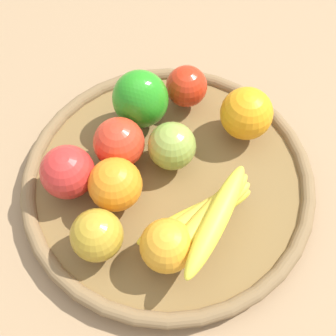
{
  "coord_description": "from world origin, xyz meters",
  "views": [
    {
      "loc": [
        0.35,
        0.07,
        0.64
      ],
      "look_at": [
        0.0,
        0.0,
        0.06
      ],
      "focal_mm": 49.19,
      "sensor_mm": 36.0,
      "label": 1
    }
  ],
  "objects_px": {
    "orange_2": "(167,246)",
    "orange_1": "(115,185)",
    "apple_4": "(119,143)",
    "banana_bunch": "(204,218)",
    "orange_0": "(246,114)",
    "apple_3": "(172,146)",
    "apple_0": "(185,86)",
    "apple_1": "(97,235)",
    "apple_2": "(68,172)",
    "bell_pepper": "(140,99)"
  },
  "relations": [
    {
      "from": "apple_1",
      "to": "apple_0",
      "type": "relative_size",
      "value": 1.06
    },
    {
      "from": "apple_2",
      "to": "apple_4",
      "type": "relative_size",
      "value": 1.02
    },
    {
      "from": "apple_3",
      "to": "apple_4",
      "type": "distance_m",
      "value": 0.08
    },
    {
      "from": "apple_1",
      "to": "apple_2",
      "type": "bearing_deg",
      "value": -141.21
    },
    {
      "from": "apple_3",
      "to": "apple_4",
      "type": "relative_size",
      "value": 0.94
    },
    {
      "from": "apple_1",
      "to": "apple_3",
      "type": "bearing_deg",
      "value": 156.26
    },
    {
      "from": "apple_0",
      "to": "apple_4",
      "type": "height_order",
      "value": "apple_4"
    },
    {
      "from": "banana_bunch",
      "to": "apple_4",
      "type": "height_order",
      "value": "apple_4"
    },
    {
      "from": "apple_1",
      "to": "orange_0",
      "type": "distance_m",
      "value": 0.29
    },
    {
      "from": "banana_bunch",
      "to": "bell_pepper",
      "type": "height_order",
      "value": "bell_pepper"
    },
    {
      "from": "bell_pepper",
      "to": "apple_4",
      "type": "bearing_deg",
      "value": -109.64
    },
    {
      "from": "apple_3",
      "to": "orange_1",
      "type": "xyz_separation_m",
      "value": [
        0.08,
        -0.07,
        0.0
      ]
    },
    {
      "from": "banana_bunch",
      "to": "orange_1",
      "type": "height_order",
      "value": "orange_1"
    },
    {
      "from": "apple_3",
      "to": "banana_bunch",
      "type": "xyz_separation_m",
      "value": [
        0.11,
        0.07,
        0.0
      ]
    },
    {
      "from": "orange_0",
      "to": "apple_4",
      "type": "distance_m",
      "value": 0.2
    },
    {
      "from": "apple_1",
      "to": "orange_0",
      "type": "height_order",
      "value": "orange_0"
    },
    {
      "from": "apple_1",
      "to": "orange_2",
      "type": "distance_m",
      "value": 0.09
    },
    {
      "from": "apple_2",
      "to": "banana_bunch",
      "type": "relative_size",
      "value": 0.43
    },
    {
      "from": "apple_2",
      "to": "apple_1",
      "type": "height_order",
      "value": "apple_2"
    },
    {
      "from": "banana_bunch",
      "to": "orange_1",
      "type": "bearing_deg",
      "value": -100.7
    },
    {
      "from": "apple_4",
      "to": "orange_2",
      "type": "distance_m",
      "value": 0.18
    },
    {
      "from": "apple_1",
      "to": "apple_0",
      "type": "distance_m",
      "value": 0.29
    },
    {
      "from": "apple_0",
      "to": "orange_1",
      "type": "bearing_deg",
      "value": -17.23
    },
    {
      "from": "orange_2",
      "to": "banana_bunch",
      "type": "bearing_deg",
      "value": 140.4
    },
    {
      "from": "orange_0",
      "to": "apple_4",
      "type": "relative_size",
      "value": 1.06
    },
    {
      "from": "apple_2",
      "to": "apple_0",
      "type": "bearing_deg",
      "value": 145.67
    },
    {
      "from": "apple_0",
      "to": "bell_pepper",
      "type": "distance_m",
      "value": 0.08
    },
    {
      "from": "apple_3",
      "to": "apple_2",
      "type": "distance_m",
      "value": 0.16
    },
    {
      "from": "bell_pepper",
      "to": "apple_0",
      "type": "bearing_deg",
      "value": 32.88
    },
    {
      "from": "apple_2",
      "to": "orange_1",
      "type": "relative_size",
      "value": 1.02
    },
    {
      "from": "apple_1",
      "to": "bell_pepper",
      "type": "distance_m",
      "value": 0.23
    },
    {
      "from": "apple_0",
      "to": "bell_pepper",
      "type": "height_order",
      "value": "bell_pepper"
    },
    {
      "from": "apple_2",
      "to": "apple_4",
      "type": "distance_m",
      "value": 0.09
    },
    {
      "from": "banana_bunch",
      "to": "orange_1",
      "type": "relative_size",
      "value": 2.37
    },
    {
      "from": "apple_2",
      "to": "apple_4",
      "type": "xyz_separation_m",
      "value": [
        -0.06,
        0.06,
        -0.0
      ]
    },
    {
      "from": "apple_0",
      "to": "orange_0",
      "type": "distance_m",
      "value": 0.11
    },
    {
      "from": "apple_3",
      "to": "banana_bunch",
      "type": "relative_size",
      "value": 0.4
    },
    {
      "from": "apple_4",
      "to": "orange_1",
      "type": "distance_m",
      "value": 0.07
    },
    {
      "from": "apple_1",
      "to": "apple_0",
      "type": "xyz_separation_m",
      "value": [
        -0.28,
        0.07,
        -0.0
      ]
    },
    {
      "from": "bell_pepper",
      "to": "orange_1",
      "type": "xyz_separation_m",
      "value": [
        0.15,
        -0.0,
        -0.01
      ]
    },
    {
      "from": "banana_bunch",
      "to": "apple_1",
      "type": "relative_size",
      "value": 2.56
    },
    {
      "from": "apple_4",
      "to": "bell_pepper",
      "type": "height_order",
      "value": "bell_pepper"
    },
    {
      "from": "orange_2",
      "to": "orange_1",
      "type": "xyz_separation_m",
      "value": [
        -0.07,
        -0.09,
        0.0
      ]
    },
    {
      "from": "orange_0",
      "to": "apple_4",
      "type": "bearing_deg",
      "value": -63.13
    },
    {
      "from": "apple_0",
      "to": "orange_0",
      "type": "height_order",
      "value": "orange_0"
    },
    {
      "from": "banana_bunch",
      "to": "orange_0",
      "type": "xyz_separation_m",
      "value": [
        -0.19,
        0.04,
        0.0
      ]
    },
    {
      "from": "apple_3",
      "to": "orange_1",
      "type": "bearing_deg",
      "value": -38.78
    },
    {
      "from": "banana_bunch",
      "to": "apple_1",
      "type": "bearing_deg",
      "value": -68.45
    },
    {
      "from": "apple_2",
      "to": "bell_pepper",
      "type": "height_order",
      "value": "bell_pepper"
    },
    {
      "from": "orange_1",
      "to": "apple_2",
      "type": "bearing_deg",
      "value": -94.48
    }
  ]
}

